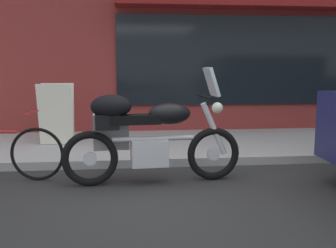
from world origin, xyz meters
name	(u,v)px	position (x,y,z in m)	size (l,w,h in m)	color
ground_plane	(182,196)	(0.00, 0.00, 0.00)	(80.00, 80.00, 0.00)	#2B2B2B
touring_motorcycle	(143,134)	(-0.41, 0.55, 0.61)	(2.19, 0.62, 1.41)	black
sandwich_board_sign	(56,114)	(-1.79, 2.52, 0.64)	(0.55, 0.43, 1.02)	silver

